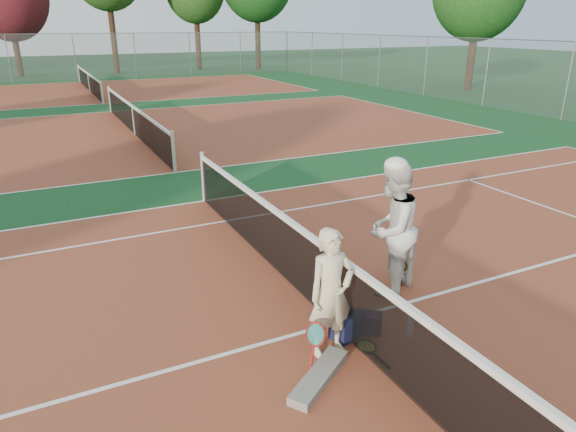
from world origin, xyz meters
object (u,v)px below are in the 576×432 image
Objects in this scene: player_a at (331,293)px; racket_black_held at (398,274)px; net_main at (335,289)px; water_bottle at (410,327)px; sports_bag_purple at (369,323)px; racket_red at (315,347)px; racket_spare at (366,346)px; player_b at (391,229)px; sports_bag_navy at (347,326)px.

player_a is 2.79× the size of racket_black_held.
net_main is 36.60× the size of water_bottle.
sports_bag_purple is at bearing 138.91° from water_bottle.
net_main is at bearing 135.42° from water_bottle.
net_main is at bearing 53.38° from player_a.
sports_bag_purple is at bearing -15.97° from racket_red.
racket_red is at bearing 95.63° from racket_spare.
sports_bag_navy is (-1.17, -0.75, -0.82)m from player_b.
player_a is 5.22× the size of water_bottle.
net_main reaches higher than sports_bag_navy.
player_b is 0.70m from racket_black_held.
net_main is 18.97× the size of racket_red.
net_main is 0.60m from sports_bag_purple.
racket_black_held reaches higher than sports_bag_navy.
water_bottle is at bearing -34.98° from racket_red.
sports_bag_navy reaches higher than water_bottle.
racket_spare is at bearing -81.85° from net_main.
racket_red reaches higher than sports_bag_purple.
racket_black_held is (1.95, 1.03, -0.01)m from racket_red.
player_a reaches higher than net_main.
sports_bag_navy is at bearing -90.86° from net_main.
racket_red is at bearing -133.71° from net_main.
sports_bag_navy is (0.35, 0.17, -0.63)m from player_a.
net_main is 0.80m from racket_spare.
racket_black_held is at bearing 25.84° from player_a.
racket_black_held reaches higher than sports_bag_purple.
sports_bag_navy is 1.21× the size of sports_bag_purple.
player_b reaches higher than sports_bag_purple.
sports_bag_purple is at bearing -39.09° from racket_spare.
racket_spare is 2.00× the size of water_bottle.
net_main reaches higher than racket_red.
sports_bag_purple is 0.51m from water_bottle.
player_b is at bearing 42.11° from sports_bag_purple.
racket_black_held is (1.28, 0.33, -0.23)m from net_main.
player_a reaches higher than racket_red.
player_b is at bearing -4.12° from racket_red.
sports_bag_navy is (0.66, 0.37, -0.14)m from racket_red.
player_a is 2.61× the size of racket_spare.
racket_black_held is 1.47× the size of sports_bag_navy.
racket_red is (-0.31, -0.21, -0.49)m from player_a.
water_bottle is at bearing -41.09° from sports_bag_purple.
player_a is 0.94m from sports_bag_purple.
racket_spare is 1.90× the size of sports_bag_purple.
water_bottle is at bearing 24.33° from racket_black_held.
player_b is at bearing -73.52° from racket_black_held.
player_a is 0.62m from racket_red.
racket_red is 1.51× the size of sports_bag_navy.
player_b reaches higher than player_a.
net_main reaches higher than sports_bag_purple.
water_bottle is (-0.59, -1.01, -0.13)m from racket_black_held.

